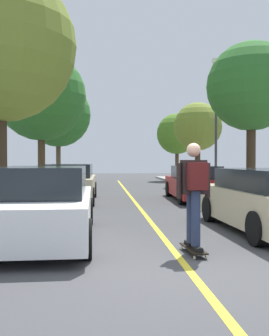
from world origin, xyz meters
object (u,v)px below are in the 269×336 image
street_tree_right_near (198,127)px  streetlamp (216,116)px  parked_car_right_near (195,183)px  street_tree_right_nearest (251,87)px  street_tree_left_far (58,115)px  skateboarder (194,188)px  skateboard (193,249)px  street_tree_left_near (41,96)px  parked_car_left_nearest (42,204)px  street_tree_right_far (177,134)px  fire_hydrant (258,193)px  parked_car_right_nearest (269,200)px  parked_car_left_near (70,183)px

street_tree_right_near → streetlamp: (-0.23, -4.39, 0.15)m
parked_car_right_near → street_tree_right_nearest: street_tree_right_nearest is taller
street_tree_left_far → skateboarder: size_ratio=4.08×
skateboard → skateboarder: 1.01m
street_tree_left_far → skateboarder: (4.66, -22.31, -3.76)m
street_tree_left_near → street_tree_left_far: street_tree_left_near is taller
parked_car_right_near → street_tree_right_near: size_ratio=0.95×
parked_car_left_nearest → street_tree_right_far: bearing=71.9°
parked_car_right_near → fire_hydrant: parked_car_right_near is taller
parked_car_left_nearest → parked_car_right_nearest: (4.80, 0.40, -0.01)m
parked_car_left_nearest → street_tree_left_near: bearing=98.7°
parked_car_left_nearest → parked_car_right_near: 8.53m
street_tree_left_near → fire_hydrant: bearing=-45.1°
skateboard → street_tree_right_far: bearing=79.6°
parked_car_right_near → street_tree_left_near: street_tree_left_near is taller
parked_car_right_near → skateboard: 8.77m
parked_car_left_near → streetlamp: size_ratio=0.74×
parked_car_left_near → fire_hydrant: 6.72m
parked_car_left_nearest → parked_car_right_near: (4.80, 7.05, -0.04)m
street_tree_right_far → fire_hydrant: bearing=-91.7°
street_tree_left_far → skateboarder: street_tree_left_far is taller
street_tree_right_near → street_tree_right_far: size_ratio=0.98×
street_tree_left_far → street_tree_right_nearest: bearing=-58.7°
street_tree_right_near → street_tree_right_far: bearing=90.0°
parked_car_left_nearest → street_tree_right_nearest: 10.00m
fire_hydrant → skateboarder: size_ratio=0.40×
fire_hydrant → street_tree_left_near: bearing=134.9°
fire_hydrant → streetlamp: bearing=87.4°
parked_car_left_near → skateboard: (2.68, -8.37, -0.60)m
street_tree_left_near → street_tree_right_nearest: size_ratio=1.21×
street_tree_left_near → parked_car_right_near: bearing=-40.9°
street_tree_left_far → fire_hydrant: 18.74m
street_tree_right_nearest → street_tree_right_far: street_tree_right_nearest is taller
street_tree_left_far → skateboard: (4.66, -22.28, -4.77)m
street_tree_left_far → fire_hydrant: size_ratio=10.11×
parked_car_right_near → skateboard: bearing=-104.0°
street_tree_left_far → streetlamp: 13.73m
street_tree_right_far → streetlamp: streetlamp is taller
parked_car_right_nearest → skateboarder: bearing=-138.4°
parked_car_right_near → street_tree_right_far: 14.14m
streetlamp → skateboard: 12.72m
street_tree_right_far → skateboarder: (-4.09, -22.24, -2.41)m
street_tree_right_far → parked_car_right_near: bearing=-98.2°
street_tree_right_nearest → parked_car_left_nearest: bearing=-136.5°
street_tree_left_near → street_tree_right_near: street_tree_left_near is taller
parked_car_right_near → street_tree_left_near: 9.91m
parked_car_right_near → street_tree_left_near: (-6.77, 5.86, 4.24)m
street_tree_left_far → street_tree_right_nearest: size_ratio=1.21×
street_tree_left_near → street_tree_right_near: (8.75, 1.62, -1.40)m
street_tree_left_near → skateboarder: 15.59m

